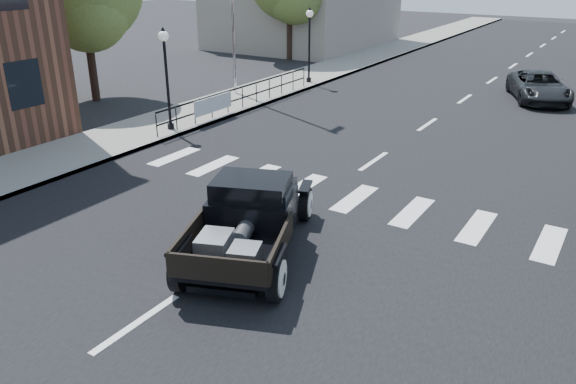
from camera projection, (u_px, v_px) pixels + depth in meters
The scene contains 12 objects.
ground at pixel (240, 254), 12.12m from camera, with size 120.00×120.00×0.00m, color black.
road at pixel (451, 108), 23.84m from camera, with size 14.00×80.00×0.02m, color black.
road_markings at pixel (408, 138), 19.94m from camera, with size 12.00×60.00×0.06m, color silver, non-canonical shape.
sidewalk_left at pixel (283, 85), 27.99m from camera, with size 3.00×80.00×0.15m, color gray.
low_building_left at pixel (304, 10), 40.41m from camera, with size 10.00×12.00×5.00m, color gray.
railing at pixel (242, 95), 23.28m from camera, with size 0.08×10.00×1.00m, color black, non-canonical shape.
banner at pixel (214, 111), 21.75m from camera, with size 0.04×2.20×0.60m, color silver, non-canonical shape.
lamp_post_b at pixel (167, 80), 19.80m from camera, with size 0.36×0.36×3.60m, color black, non-canonical shape.
lamp_post_c at pixel (309, 45), 27.61m from camera, with size 0.36×0.36×3.60m, color black, non-canonical shape.
big_tree_near at pixel (85, 14), 23.83m from camera, with size 5.07×5.07×7.44m, color #51662B, non-canonical shape.
hotrod_pickup at pixel (250, 217), 11.86m from camera, with size 2.26×4.85×1.68m, color black, non-canonical shape.
second_car at pixel (539, 87), 24.94m from camera, with size 2.09×4.53×1.26m, color black.
Camera 1 is at (6.57, -8.48, 5.89)m, focal length 35.00 mm.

